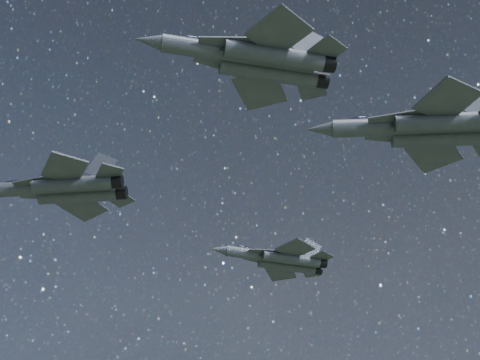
# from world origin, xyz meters

# --- Properties ---
(jet_lead) EXTENTS (18.55, 13.04, 4.68)m
(jet_lead) POSITION_xyz_m (-16.25, 4.78, 150.40)
(jet_lead) COLOR #32363F
(jet_left) EXTENTS (15.59, 10.19, 4.02)m
(jet_left) POSITION_xyz_m (5.15, 25.46, 151.14)
(jet_left) COLOR #32363F
(jet_right) EXTENTS (18.16, 12.01, 4.64)m
(jet_right) POSITION_xyz_m (8.03, -11.69, 149.33)
(jet_right) COLOR #32363F
(jet_slot) EXTENTS (19.33, 13.47, 4.86)m
(jet_slot) POSITION_xyz_m (22.53, -2.52, 146.99)
(jet_slot) COLOR #32363F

